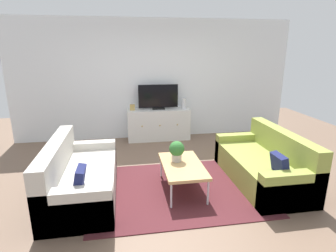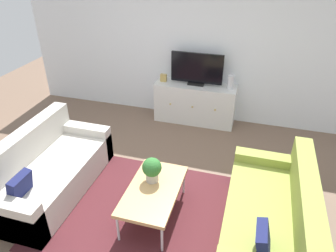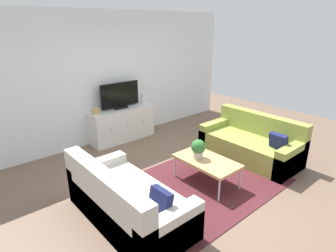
# 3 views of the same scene
# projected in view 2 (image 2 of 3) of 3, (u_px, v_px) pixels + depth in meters

# --- Properties ---
(ground_plane) EXTENTS (10.00, 10.00, 0.00)m
(ground_plane) POSITION_uv_depth(u_px,v_px,m) (153.00, 204.00, 3.97)
(ground_plane) COLOR brown
(wall_back) EXTENTS (6.40, 0.12, 2.70)m
(wall_back) POSITION_uv_depth(u_px,v_px,m) (199.00, 44.00, 5.40)
(wall_back) COLOR white
(wall_back) RESTS_ON ground_plane
(area_rug) EXTENTS (2.50, 1.90, 0.01)m
(area_rug) POSITION_uv_depth(u_px,v_px,m) (149.00, 212.00, 3.85)
(area_rug) COLOR #4C1E23
(area_rug) RESTS_ON ground_plane
(couch_left_side) EXTENTS (0.88, 1.81, 0.82)m
(couch_left_side) POSITION_uv_depth(u_px,v_px,m) (45.00, 172.00, 4.10)
(couch_left_side) COLOR beige
(couch_left_side) RESTS_ON ground_plane
(couch_right_side) EXTENTS (0.88, 1.81, 0.82)m
(couch_right_side) POSITION_uv_depth(u_px,v_px,m) (274.00, 220.00, 3.40)
(couch_right_side) COLOR olive
(couch_right_side) RESTS_ON ground_plane
(coffee_table) EXTENTS (0.58, 1.02, 0.41)m
(coffee_table) POSITION_uv_depth(u_px,v_px,m) (153.00, 191.00, 3.63)
(coffee_table) COLOR tan
(coffee_table) RESTS_ON ground_plane
(potted_plant) EXTENTS (0.23, 0.23, 0.31)m
(potted_plant) POSITION_uv_depth(u_px,v_px,m) (152.00, 169.00, 3.66)
(potted_plant) COLOR #B7B2A8
(potted_plant) RESTS_ON coffee_table
(tv_console) EXTENTS (1.42, 0.47, 0.71)m
(tv_console) POSITION_uv_depth(u_px,v_px,m) (195.00, 103.00, 5.66)
(tv_console) COLOR silver
(tv_console) RESTS_ON ground_plane
(flat_screen_tv) EXTENTS (0.90, 0.16, 0.56)m
(flat_screen_tv) POSITION_uv_depth(u_px,v_px,m) (197.00, 69.00, 5.36)
(flat_screen_tv) COLOR black
(flat_screen_tv) RESTS_ON tv_console
(glass_vase) EXTENTS (0.11, 0.11, 0.24)m
(glass_vase) POSITION_uv_depth(u_px,v_px,m) (231.00, 82.00, 5.28)
(glass_vase) COLOR silver
(glass_vase) RESTS_ON tv_console
(mantel_clock) EXTENTS (0.11, 0.07, 0.13)m
(mantel_clock) POSITION_uv_depth(u_px,v_px,m) (164.00, 78.00, 5.59)
(mantel_clock) COLOR tan
(mantel_clock) RESTS_ON tv_console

